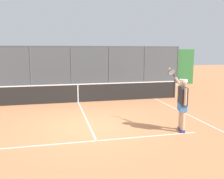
% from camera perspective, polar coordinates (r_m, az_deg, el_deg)
% --- Properties ---
extents(ground_plane, '(60.00, 60.00, 0.00)m').
position_cam_1_polar(ground_plane, '(8.88, -5.17, -8.56)').
color(ground_plane, '#C67A4C').
extents(court_line_markings, '(8.54, 10.26, 0.01)m').
position_cam_1_polar(court_line_markings, '(7.29, -3.24, -12.56)').
color(court_line_markings, white).
rests_on(court_line_markings, ground).
extents(fence_backdrop, '(19.18, 1.37, 2.95)m').
position_cam_1_polar(fence_backdrop, '(18.06, -9.54, 4.80)').
color(fence_backdrop, '#474C51').
rests_on(fence_backdrop, ground).
extents(tennis_net, '(10.98, 0.09, 1.07)m').
position_cam_1_polar(tennis_net, '(12.85, -7.86, -0.76)').
color(tennis_net, '#2D2D2D').
rests_on(tennis_net, ground).
extents(tennis_player, '(0.35, 1.45, 2.04)m').
position_cam_1_polar(tennis_player, '(8.50, 15.91, -2.45)').
color(tennis_player, navy).
rests_on(tennis_player, ground).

